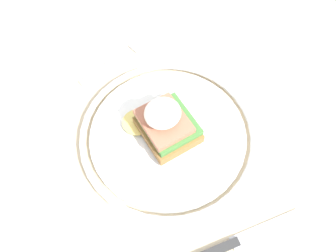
% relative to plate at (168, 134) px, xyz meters
% --- Properties ---
extents(ground_plane, '(6.00, 6.00, 0.00)m').
position_rel_plate_xyz_m(ground_plane, '(-0.03, -0.02, -0.76)').
color(ground_plane, '#9E9993').
extents(dining_table, '(1.13, 0.86, 0.76)m').
position_rel_plate_xyz_m(dining_table, '(-0.03, -0.02, -0.11)').
color(dining_table, '#C6B28E').
rests_on(dining_table, ground_plane).
extents(plate, '(0.28, 0.28, 0.02)m').
position_rel_plate_xyz_m(plate, '(0.00, 0.00, 0.00)').
color(plate, white).
rests_on(plate, dining_table).
extents(sandwich, '(0.11, 0.09, 0.07)m').
position_rel_plate_xyz_m(sandwich, '(-0.00, -0.00, 0.03)').
color(sandwich, olive).
rests_on(sandwich, plate).
extents(fork, '(0.04, 0.15, 0.00)m').
position_rel_plate_xyz_m(fork, '(-0.18, 0.01, -0.01)').
color(fork, silver).
rests_on(fork, dining_table).
extents(knife, '(0.05, 0.19, 0.01)m').
position_rel_plate_xyz_m(knife, '(0.18, -0.01, -0.01)').
color(knife, '#2D2D2D').
rests_on(knife, dining_table).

